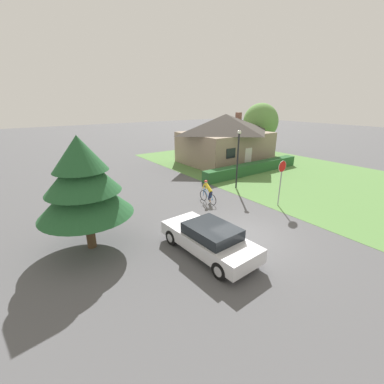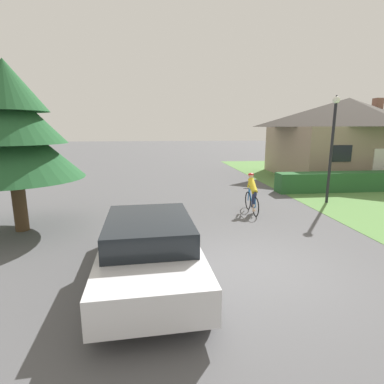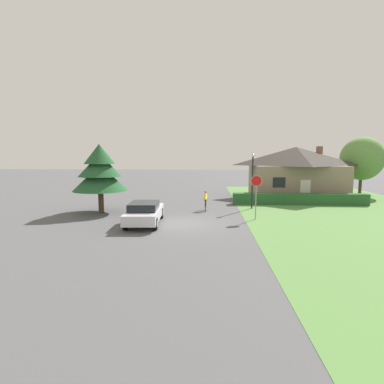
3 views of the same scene
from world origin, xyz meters
The scene contains 10 objects.
ground_plane centered at (0.00, 0.00, 0.00)m, with size 140.00×140.00×0.00m, color #515154.
grass_verge_right centered at (11.87, 4.00, 0.01)m, with size 16.00×36.00×0.01m, color #568442.
cottage_house centered at (10.21, 12.69, 2.60)m, with size 9.06×7.31×5.09m.
hedge_row centered at (9.27, 7.75, 0.48)m, with size 11.25×0.90×0.96m, color #285B2D.
sedan_left_lane centered at (-2.38, -0.12, 0.70)m, with size 2.11×4.70×1.36m.
cyclist centered at (1.31, 4.51, 0.71)m, with size 0.44×1.69×1.48m.
stop_sign centered at (4.60, 1.53, 2.03)m, with size 0.71×0.07×2.89m.
street_lamp centered at (4.93, 5.58, 2.74)m, with size 0.28×0.28×4.39m.
conifer_tall_near centered at (-6.37, 3.37, 3.06)m, with size 3.94×3.94×5.00m.
deciduous_tree_right centered at (17.33, 14.08, 3.84)m, with size 4.23×4.23×6.07m.
Camera 1 is at (-8.62, -7.53, 6.24)m, focal length 24.00 mm.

